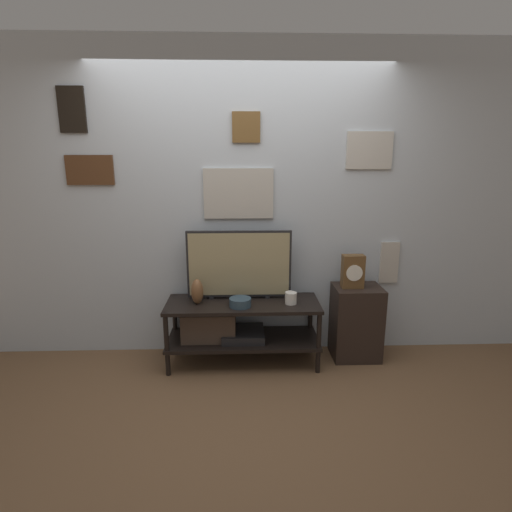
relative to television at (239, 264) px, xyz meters
The scene contains 9 objects.
ground_plane 0.94m from the television, 85.66° to the right, with size 12.00×12.00×0.00m, color brown.
wall_back 0.53m from the television, 81.16° to the left, with size 6.40×0.08×2.70m.
media_console 0.53m from the television, 128.02° to the right, with size 1.30×0.47×0.55m.
television is the anchor object (origin of this frame).
vase_urn_stoneware 0.42m from the television, 161.32° to the right, with size 0.10×0.11×0.21m.
vase_wide_bowl 0.34m from the television, 88.01° to the right, with size 0.18×0.18×0.07m.
candle_jar 0.52m from the television, 19.00° to the right, with size 0.10×0.10×0.10m.
side_table 1.16m from the television, ahead, with size 0.41×0.34×0.65m.
mantel_clock 0.97m from the television, ahead, with size 0.18×0.11×0.29m.
Camera 1 is at (-0.00, -2.92, 1.73)m, focal length 28.00 mm.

